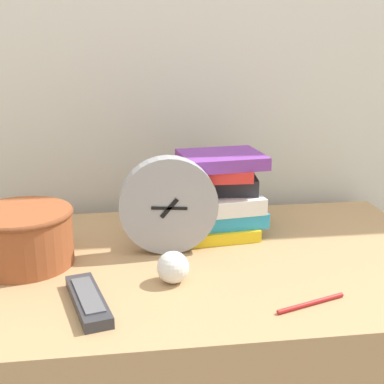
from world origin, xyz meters
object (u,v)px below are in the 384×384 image
Objects in this scene: basket at (22,235)px; tv_remote at (88,300)px; desk_clock at (168,205)px; crumpled_paper_ball at (173,267)px; pen at (311,303)px; book_stack at (215,195)px.

basket is 0.25m from tv_remote.
crumpled_paper_ball is at bearing -92.63° from desk_clock.
tv_remote reaches higher than pen.
desk_clock reaches higher than book_stack.
book_stack reaches higher than crumpled_paper_ball.
crumpled_paper_ball is at bearing -23.47° from basket.
desk_clock is 1.10× the size of tv_remote.
crumpled_paper_ball reaches higher than pen.
tv_remote is 3.10× the size of crumpled_paper_ball.
desk_clock is 0.30m from basket.
crumpled_paper_ball is at bearing 151.61° from pen.
basket reaches higher than crumpled_paper_ball.
basket is 1.10× the size of tv_remote.
basket is 1.55× the size of pen.
basket is at bearing 154.33° from pen.
basket is (-0.42, -0.13, -0.03)m from book_stack.
book_stack is at bearing 104.73° from pen.
basket is (-0.30, -0.02, -0.04)m from desk_clock.
pen is (0.52, -0.25, -0.06)m from basket.
desk_clock is at bearing 4.25° from basket.
book_stack is at bearing 49.36° from tv_remote.
desk_clock is at bearing -138.15° from book_stack.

